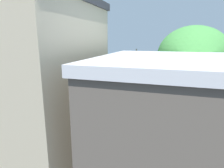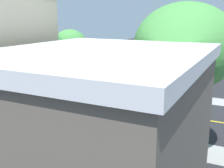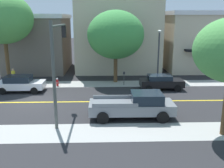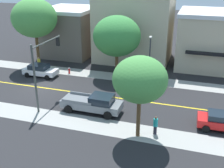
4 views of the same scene
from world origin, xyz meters
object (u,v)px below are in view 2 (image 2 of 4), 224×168
at_px(black_sedan_left_curb, 25,98).
at_px(pedestrian_yellow_shirt, 170,126).
at_px(small_dog, 183,138).
at_px(red_sedan_right_curb, 15,76).
at_px(pedestrian_teal_shirt, 60,76).
at_px(traffic_light_mast, 136,56).
at_px(street_tree_left_near, 70,44).
at_px(street_tree_left_far, 185,47).
at_px(white_sedan_left_curb, 160,118).
at_px(parking_meter, 40,106).
at_px(street_lamp, 4,73).
at_px(fire_hydrant, 113,124).
at_px(grey_pickup_truck, 93,84).
at_px(street_tree_right_corner, 34,61).

height_order(black_sedan_left_curb, pedestrian_yellow_shirt, pedestrian_yellow_shirt).
distance_m(black_sedan_left_curb, small_dog, 15.62).
relative_size(red_sedan_right_curb, pedestrian_teal_shirt, 2.71).
relative_size(traffic_light_mast, pedestrian_teal_shirt, 4.04).
bearing_deg(pedestrian_teal_shirt, street_tree_left_near, -118.20).
relative_size(street_tree_left_far, pedestrian_yellow_shirt, 4.95).
height_order(street_tree_left_far, white_sedan_left_curb, street_tree_left_far).
relative_size(parking_meter, street_lamp, 0.25).
relative_size(street_tree_left_near, street_tree_left_far, 0.74).
xyz_separation_m(fire_hydrant, pedestrian_yellow_shirt, (0.14, -4.31, 0.58)).
bearing_deg(street_lamp, small_dog, -87.96).
height_order(street_tree_left_near, fire_hydrant, street_tree_left_near).
height_order(street_lamp, grey_pickup_truck, street_lamp).
bearing_deg(white_sedan_left_curb, street_tree_left_far, 123.31).
height_order(street_tree_right_corner, red_sedan_right_curb, street_tree_right_corner).
bearing_deg(street_tree_left_far, grey_pickup_truck, 49.99).
distance_m(red_sedan_right_curb, white_sedan_left_curb, 22.57).
distance_m(black_sedan_left_curb, white_sedan_left_curb, 13.36).
distance_m(street_lamp, pedestrian_teal_shirt, 12.10).
bearing_deg(street_tree_left_far, red_sedan_right_curb, 67.53).
xyz_separation_m(fire_hydrant, grey_pickup_truck, (8.79, 6.85, 0.48)).
distance_m(parking_meter, street_lamp, 4.42).
xyz_separation_m(street_lamp, red_sedan_right_curb, (9.01, 8.15, -2.73)).
height_order(grey_pickup_truck, small_dog, grey_pickup_truck).
bearing_deg(white_sedan_left_curb, traffic_light_mast, -55.23).
bearing_deg(street_tree_left_far, white_sedan_left_curb, 33.65).
bearing_deg(street_lamp, pedestrian_yellow_shirt, -87.18).
distance_m(street_tree_left_far, pedestrian_yellow_shirt, 5.99).
distance_m(street_tree_left_far, traffic_light_mast, 12.67).
xyz_separation_m(street_tree_right_corner, street_tree_left_far, (0.13, -11.35, 1.63)).
height_order(traffic_light_mast, grey_pickup_truck, traffic_light_mast).
relative_size(street_tree_right_corner, red_sedan_right_curb, 1.70).
xyz_separation_m(traffic_light_mast, red_sedan_right_curb, (-0.40, 16.78, -3.68)).
relative_size(traffic_light_mast, red_sedan_right_curb, 1.49).
xyz_separation_m(fire_hydrant, white_sedan_left_curb, (1.94, -3.09, 0.38)).
xyz_separation_m(parking_meter, red_sedan_right_curb, (8.66, 11.70, -0.12)).
distance_m(street_lamp, red_sedan_right_curb, 12.45).
xyz_separation_m(black_sedan_left_curb, grey_pickup_truck, (7.17, -3.42, 0.14)).
xyz_separation_m(street_tree_left_far, grey_pickup_truck, (10.24, 12.19, -5.78)).
bearing_deg(black_sedan_left_curb, traffic_light_mast, -140.03).
bearing_deg(parking_meter, street_tree_left_near, 22.82).
bearing_deg(pedestrian_yellow_shirt, parking_meter, 18.99).
height_order(street_tree_left_near, street_tree_right_corner, street_tree_right_corner).
distance_m(street_tree_right_corner, traffic_light_mast, 11.25).
height_order(street_lamp, white_sedan_left_curb, street_lamp).
relative_size(parking_meter, black_sedan_left_curb, 0.34).
bearing_deg(fire_hydrant, pedestrian_yellow_shirt, -88.12).
bearing_deg(street_tree_right_corner, traffic_light_mast, -22.30).
relative_size(street_tree_left_far, fire_hydrant, 11.05).
xyz_separation_m(traffic_light_mast, black_sedan_left_curb, (-7.20, 8.52, -3.71)).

